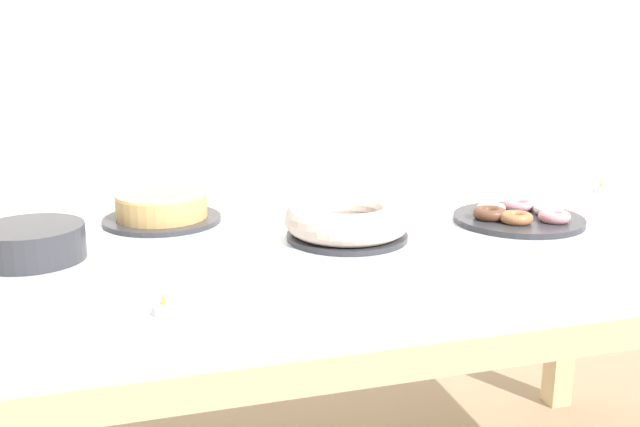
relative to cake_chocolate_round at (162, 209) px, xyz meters
The scene contains 8 objects.
wall_back 1.43m from the cake_chocolate_round, 72.24° to the left, with size 8.00×0.10×2.60m, color white.
dining_table 0.50m from the cake_chocolate_round, 33.90° to the right, with size 1.80×0.94×0.75m.
cake_chocolate_round is the anchor object (origin of this frame).
cake_golden_bundt 0.46m from the cake_chocolate_round, 34.32° to the right, with size 0.28×0.28×0.08m.
pastry_platter 0.85m from the cake_chocolate_round, 16.45° to the right, with size 0.31×0.31×0.04m.
plate_stack 0.35m from the cake_chocolate_round, 140.65° to the right, with size 0.21×0.21×0.07m.
tealight_near_cakes 0.58m from the cake_chocolate_round, 93.95° to the right, with size 0.04×0.04×0.04m.
tealight_left_edge 1.22m from the cake_chocolate_round, ahead, with size 0.04×0.04×0.04m.
Camera 1 is at (-0.51, -1.41, 1.19)m, focal length 40.00 mm.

